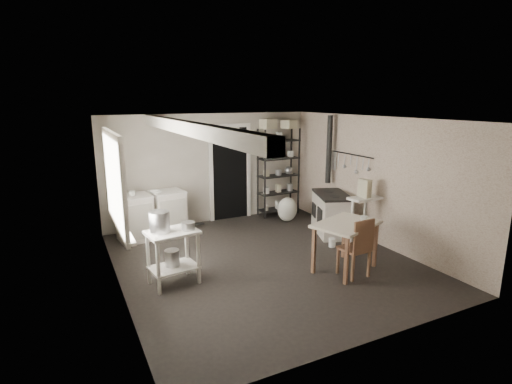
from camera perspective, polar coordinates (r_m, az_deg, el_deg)
name	(u,v)px	position (r m, az deg, el deg)	size (l,w,h in m)	color
floor	(264,261)	(6.64, 1.17, -9.81)	(5.00, 5.00, 0.00)	black
ceiling	(265,119)	(6.12, 1.27, 10.41)	(5.00, 5.00, 0.00)	white
wall_back	(210,169)	(8.53, -6.59, 3.35)	(4.50, 0.02, 2.30)	#B5AB9A
wall_front	(377,243)	(4.32, 16.87, -6.98)	(4.50, 0.02, 2.30)	#B5AB9A
wall_left	(115,210)	(5.64, -19.52, -2.45)	(0.02, 5.00, 2.30)	#B5AB9A
wall_right	(374,180)	(7.57, 16.50, 1.63)	(0.02, 5.00, 2.30)	#B5AB9A
window	(113,181)	(5.76, -19.74, 1.43)	(0.12, 1.76, 1.28)	silver
doorway	(230,174)	(8.69, -3.70, 2.59)	(0.96, 0.10, 2.08)	silver
ceiling_beam	(188,128)	(5.67, -9.67, 9.00)	(0.18, 5.00, 0.18)	silver
wallpaper_panel	(374,180)	(7.56, 16.44, 1.63)	(0.01, 5.00, 2.30)	beige
utensil_rail	(351,154)	(7.91, 13.42, 5.24)	(0.06, 1.20, 0.44)	#ADADAF
prep_table	(173,257)	(5.86, -11.73, -9.13)	(0.69, 0.50, 0.79)	silver
stockpot	(160,222)	(5.67, -13.62, -4.19)	(0.28, 0.28, 0.30)	#ADADAF
saucepan	(188,226)	(5.72, -9.68, -4.78)	(0.19, 0.19, 0.11)	#ADADAF
bucket	(172,258)	(5.89, -11.90, -9.17)	(0.21, 0.21, 0.23)	#ADADAF
base_cabinets	(152,214)	(7.86, -14.67, -3.01)	(1.31, 0.56, 0.86)	beige
mixing_bowl	(155,189)	(7.70, -14.19, 0.48)	(0.28, 0.28, 0.07)	silver
counter_cup	(132,190)	(7.61, -17.29, 0.24)	(0.12, 0.12, 0.10)	silver
shelf_rack	(278,174)	(8.99, 3.22, 2.63)	(0.93, 0.36, 1.96)	black
shelf_jar	(270,156)	(8.76, 1.98, 5.09)	(0.08, 0.08, 0.18)	silver
storage_box_a	(268,126)	(8.77, 1.75, 9.36)	(0.30, 0.26, 0.21)	beige
storage_box_b	(289,127)	(8.93, 4.72, 9.26)	(0.28, 0.26, 0.18)	beige
stove	(332,212)	(7.94, 10.74, -2.80)	(0.57, 1.02, 0.80)	beige
stovepipe	(329,150)	(8.25, 10.39, 5.98)	(0.10, 0.10, 1.33)	black
side_ledge	(363,223)	(7.40, 15.09, -4.30)	(0.59, 0.32, 0.91)	silver
oats_box	(364,191)	(7.24, 15.23, 0.07)	(0.13, 0.21, 0.32)	beige
work_table	(345,246)	(6.34, 12.62, -7.60)	(1.00, 0.70, 0.76)	beige
table_cup	(364,219)	(6.27, 15.11, -3.81)	(0.11, 0.11, 0.10)	silver
chair	(354,245)	(6.14, 13.87, -7.32)	(0.38, 0.39, 0.91)	brown
flour_sack	(287,210)	(8.65, 4.49, -2.65)	(0.44, 0.37, 0.53)	beige
floor_crock	(332,243)	(7.34, 10.82, -7.14)	(0.13, 0.13, 0.16)	silver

